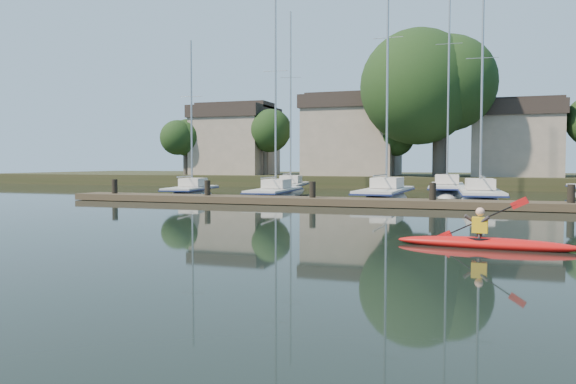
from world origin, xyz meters
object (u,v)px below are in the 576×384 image
(kayak, at_px, (485,241))
(sailboat_5, at_px, (290,194))
(sailboat_2, at_px, (385,203))
(sailboat_0, at_px, (191,199))
(sailboat_3, at_px, (480,206))
(sailboat_1, at_px, (275,201))
(sailboat_6, at_px, (447,197))
(dock, at_px, (370,202))

(kayak, relative_size, sailboat_5, 0.30)
(sailboat_2, distance_m, sailboat_5, 11.39)
(sailboat_0, relative_size, sailboat_5, 0.77)
(sailboat_0, relative_size, sailboat_3, 0.83)
(sailboat_0, bearing_deg, sailboat_1, -15.43)
(sailboat_0, relative_size, sailboat_6, 0.64)
(sailboat_2, distance_m, sailboat_6, 8.08)
(sailboat_6, bearing_deg, sailboat_2, -114.92)
(kayak, xyz_separation_m, sailboat_2, (-5.26, 17.60, -0.38))
(dock, distance_m, sailboat_2, 5.00)
(sailboat_0, distance_m, sailboat_3, 17.96)
(dock, bearing_deg, sailboat_0, 158.29)
(sailboat_2, relative_size, sailboat_5, 1.09)
(sailboat_5, height_order, sailboat_6, sailboat_6)
(sailboat_5, distance_m, sailboat_6, 11.49)
(dock, xyz_separation_m, sailboat_6, (3.05, 12.46, -0.41))
(sailboat_0, distance_m, sailboat_6, 17.45)
(sailboat_0, bearing_deg, dock, -30.22)
(sailboat_0, height_order, sailboat_1, sailboat_1)
(kayak, height_order, sailboat_2, sailboat_2)
(kayak, height_order, sailboat_3, sailboat_3)
(sailboat_2, xyz_separation_m, sailboat_5, (-8.41, 7.67, 0.02))
(dock, height_order, sailboat_5, sailboat_5)
(sailboat_0, bearing_deg, sailboat_5, 51.79)
(dock, relative_size, sailboat_0, 2.99)
(dock, xyz_separation_m, sailboat_0, (-12.77, 5.08, -0.39))
(sailboat_0, distance_m, sailboat_2, 12.74)
(sailboat_1, xyz_separation_m, sailboat_3, (11.85, 0.61, -0.02))
(sailboat_0, distance_m, sailboat_5, 8.72)
(sailboat_0, bearing_deg, sailboat_3, -8.94)
(sailboat_1, height_order, sailboat_6, sailboat_6)
(sailboat_0, distance_m, sailboat_1, 6.15)
(dock, xyz_separation_m, sailboat_5, (-8.44, 12.66, -0.39))
(sailboat_3, bearing_deg, sailboat_6, 102.35)
(dock, distance_m, sailboat_3, 7.19)
(sailboat_5, bearing_deg, sailboat_6, -10.41)
(kayak, height_order, sailboat_1, sailboat_1)
(sailboat_2, xyz_separation_m, sailboat_3, (5.22, -0.04, -0.00))
(sailboat_1, bearing_deg, sailboat_2, 1.29)
(dock, relative_size, sailboat_6, 1.92)
(sailboat_3, bearing_deg, kayak, -93.51)
(sailboat_0, bearing_deg, kayak, -53.04)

